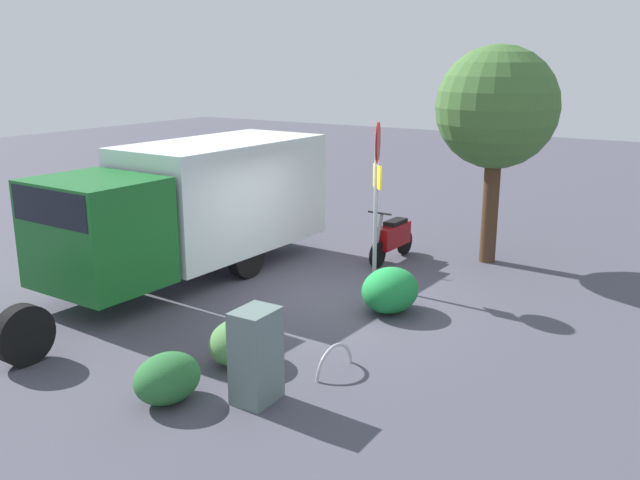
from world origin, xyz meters
name	(u,v)px	position (x,y,z in m)	size (l,w,h in m)	color
ground_plane	(330,296)	(0.00, 0.00, 0.00)	(60.00, 60.00, 0.00)	#474653
box_truck_near	(189,204)	(0.51, -3.01, 1.53)	(8.12, 2.42, 2.68)	black
motorcycle	(393,237)	(-2.78, -0.09, 0.52)	(1.81, 0.55, 1.20)	black
stop_sign	(377,179)	(-0.94, 0.45, 2.14)	(0.71, 0.33, 3.20)	#9E9EA3
street_tree	(497,109)	(-3.83, 1.71, 3.32)	(2.56, 2.56, 4.63)	#47301E
utility_cabinet	(256,356)	(3.96, 1.34, 0.63)	(0.61, 0.47, 1.25)	slate
bike_rack_hoop	(334,372)	(2.71, 1.76, 0.00)	(0.85, 0.85, 0.05)	#B7B7BC
shrub_near_sign	(390,290)	(0.12, 1.32, 0.40)	(1.16, 0.95, 0.79)	#1E883E
shrub_mid_verge	(239,342)	(3.21, 0.43, 0.34)	(0.98, 0.81, 0.67)	#4E8245
shrub_by_tree	(167,378)	(4.60, 0.38, 0.32)	(0.94, 0.77, 0.64)	#2A6933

